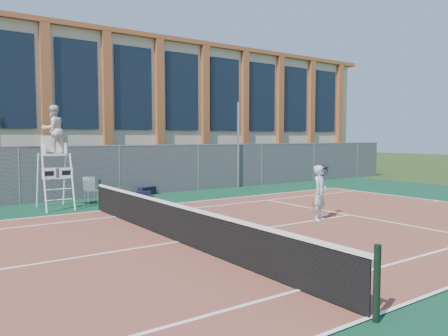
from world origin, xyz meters
TOP-DOWN VIEW (x-y plane):
  - ground at (0.00, 0.00)m, footprint 120.00×120.00m
  - apron at (0.00, 1.00)m, footprint 36.00×20.00m
  - tennis_court at (0.00, 0.00)m, footprint 23.77×10.97m
  - tennis_net at (0.00, 0.00)m, footprint 0.10×11.30m
  - fence at (0.00, 8.80)m, footprint 40.00×0.06m
  - hedge at (0.00, 10.00)m, footprint 40.00×1.40m
  - building at (0.00, 17.95)m, footprint 45.00×10.60m
  - steel_pole at (8.35, 8.70)m, footprint 0.12×0.12m
  - umpire_chair at (-1.14, 7.05)m, footprint 1.05×1.61m
  - plastic_chair at (0.38, 7.80)m, footprint 0.48×0.48m
  - sports_bag_near at (3.19, 8.60)m, footprint 0.89×0.59m
  - sports_bag_far at (2.76, 8.02)m, footprint 0.68×0.52m
  - tennis_player at (4.93, -0.03)m, footprint 1.00×0.74m

SIDE VIEW (x-z plane):
  - ground at x=0.00m, z-range 0.00..0.00m
  - apron at x=0.00m, z-range 0.00..0.01m
  - tennis_court at x=0.00m, z-range 0.01..0.03m
  - sports_bag_far at x=2.76m, z-range 0.01..0.26m
  - sports_bag_near at x=3.19m, z-range 0.01..0.36m
  - tennis_net at x=0.00m, z-range -0.01..1.09m
  - plastic_chair at x=0.38m, z-range 0.10..1.11m
  - tennis_player at x=4.93m, z-range 0.03..1.73m
  - fence at x=0.00m, z-range 0.00..2.20m
  - hedge at x=0.00m, z-range 0.00..2.20m
  - steel_pole at x=8.35m, z-range 0.00..4.37m
  - umpire_chair at x=-1.14m, z-range 0.87..4.63m
  - building at x=0.00m, z-range 0.03..8.26m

